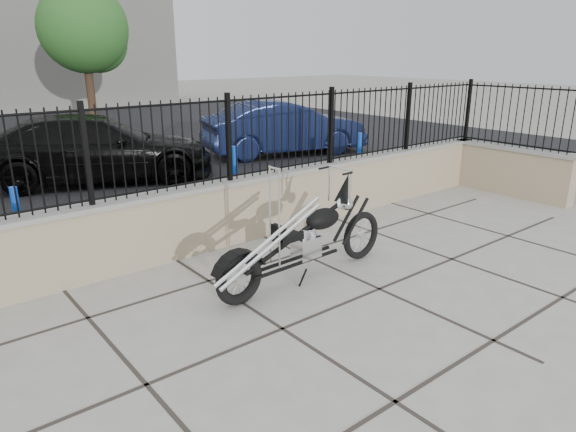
{
  "coord_description": "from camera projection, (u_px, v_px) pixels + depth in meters",
  "views": [
    {
      "loc": [
        -2.91,
        -3.71,
        2.74
      ],
      "look_at": [
        0.95,
        1.08,
        0.77
      ],
      "focal_mm": 32.0,
      "sensor_mm": 36.0,
      "label": 1
    }
  ],
  "objects": [
    {
      "name": "ground_plane",
      "position": [
        283.0,
        329.0,
        5.33
      ],
      "size": [
        90.0,
        90.0,
        0.0
      ],
      "primitive_type": "plane",
      "color": "#99968E",
      "rests_on": "ground"
    },
    {
      "name": "parking_lot",
      "position": [
        11.0,
        153.0,
        14.6
      ],
      "size": [
        30.0,
        30.0,
        0.0
      ],
      "primitive_type": "plane",
      "color": "black",
      "rests_on": "ground"
    },
    {
      "name": "retaining_wall",
      "position": [
        170.0,
        225.0,
        7.04
      ],
      "size": [
        14.0,
        0.36,
        0.96
      ],
      "primitive_type": "cube",
      "color": "gray",
      "rests_on": "ground_plane"
    },
    {
      "name": "wall_return",
      "position": [
        511.0,
        171.0,
        10.24
      ],
      "size": [
        0.36,
        2.5,
        0.96
      ],
      "primitive_type": "cube",
      "color": "gray",
      "rests_on": "ground_plane"
    },
    {
      "name": "iron_fence",
      "position": [
        164.0,
        147.0,
        6.71
      ],
      "size": [
        14.0,
        0.08,
        1.2
      ],
      "primitive_type": "cube",
      "color": "black",
      "rests_on": "retaining_wall"
    },
    {
      "name": "fence_return",
      "position": [
        519.0,
        116.0,
        9.91
      ],
      "size": [
        0.08,
        2.3,
        1.2
      ],
      "primitive_type": "cube",
      "color": "black",
      "rests_on": "wall_return"
    },
    {
      "name": "chopper_motorcycle",
      "position": [
        303.0,
        222.0,
        6.24
      ],
      "size": [
        2.6,
        0.56,
        1.55
      ],
      "primitive_type": null,
      "rotation": [
        0.0,
        0.0,
        0.04
      ],
      "color": "black",
      "rests_on": "ground_plane"
    },
    {
      "name": "car_black",
      "position": [
        96.0,
        149.0,
        11.22
      ],
      "size": [
        5.42,
        3.72,
        1.46
      ],
      "primitive_type": "imported",
      "rotation": [
        0.0,
        0.0,
        1.2
      ],
      "color": "black",
      "rests_on": "parking_lot"
    },
    {
      "name": "car_blue",
      "position": [
        284.0,
        128.0,
        14.27
      ],
      "size": [
        4.73,
        2.73,
        1.47
      ],
      "primitive_type": "imported",
      "rotation": [
        0.0,
        0.0,
        1.29
      ],
      "color": "#111A3E",
      "rests_on": "parking_lot"
    },
    {
      "name": "bollard_a",
      "position": [
        18.0,
        218.0,
        7.37
      ],
      "size": [
        0.15,
        0.15,
        0.93
      ],
      "primitive_type": "cylinder",
      "rotation": [
        0.0,
        0.0,
        -0.41
      ],
      "color": "#0B5EAC",
      "rests_on": "ground_plane"
    },
    {
      "name": "bollard_b",
      "position": [
        235.0,
        168.0,
        10.6
      ],
      "size": [
        0.11,
        0.11,
        0.91
      ],
      "primitive_type": "cylinder",
      "rotation": [
        0.0,
        0.0,
        -0.05
      ],
      "color": "blue",
      "rests_on": "ground_plane"
    },
    {
      "name": "bollard_c",
      "position": [
        359.0,
        154.0,
        11.98
      ],
      "size": [
        0.14,
        0.14,
        0.97
      ],
      "primitive_type": "cylinder",
      "rotation": [
        0.0,
        0.0,
        -0.29
      ],
      "color": "blue",
      "rests_on": "ground_plane"
    },
    {
      "name": "tree_right",
      "position": [
        83.0,
        24.0,
        18.18
      ],
      "size": [
        3.13,
        3.13,
        5.28
      ],
      "rotation": [
        0.0,
        0.0,
        0.15
      ],
      "color": "#382619",
      "rests_on": "ground_plane"
    }
  ]
}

